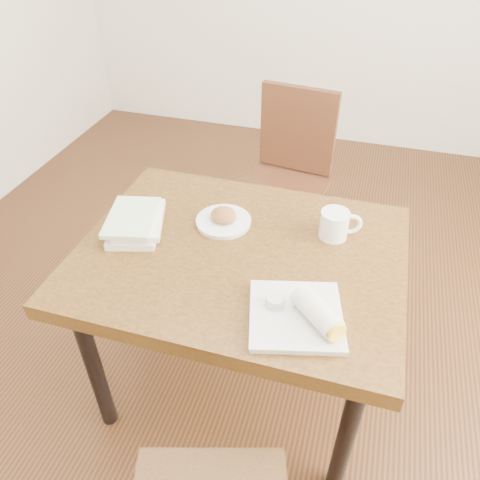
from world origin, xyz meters
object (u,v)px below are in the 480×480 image
(plate_burrito, at_px, (302,314))
(book_stack, at_px, (136,222))
(coffee_mug, at_px, (336,224))
(table, at_px, (240,269))
(plate_scone, at_px, (223,219))
(chair_far, at_px, (289,170))

(plate_burrito, height_order, book_stack, plate_burrito)
(coffee_mug, bearing_deg, table, -149.12)
(table, bearing_deg, plate_scone, 127.55)
(chair_far, height_order, plate_burrito, chair_far)
(table, relative_size, chair_far, 1.18)
(coffee_mug, relative_size, plate_burrito, 0.46)
(plate_burrito, xyz_separation_m, book_stack, (-0.67, 0.27, 0.01))
(table, relative_size, plate_burrito, 3.41)
(chair_far, xyz_separation_m, coffee_mug, (0.31, -0.76, 0.26))
(chair_far, height_order, coffee_mug, chair_far)
(book_stack, bearing_deg, plate_scone, 23.10)
(chair_far, bearing_deg, table, -89.22)
(table, relative_size, book_stack, 3.80)
(chair_far, height_order, plate_scone, chair_far)
(coffee_mug, xyz_separation_m, plate_burrito, (-0.04, -0.43, -0.03))
(chair_far, bearing_deg, book_stack, -112.58)
(table, height_order, coffee_mug, coffee_mug)
(plate_scone, relative_size, book_stack, 0.70)
(table, height_order, chair_far, chair_far)
(plate_burrito, distance_m, book_stack, 0.72)
(table, height_order, plate_scone, plate_scone)
(plate_burrito, bearing_deg, plate_scone, 133.47)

